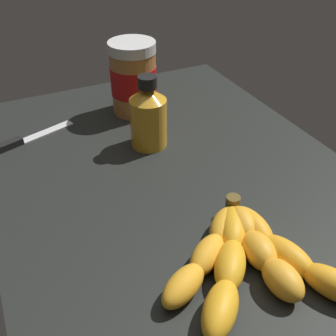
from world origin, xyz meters
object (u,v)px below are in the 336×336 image
banana_bunch (246,255)px  peanut_butter_jar (133,78)px  honey_bottle (148,116)px  butter_knife (22,140)px

banana_bunch → peanut_butter_jar: size_ratio=1.58×
honey_bottle → butter_knife: 23.54cm
peanut_butter_jar → butter_knife: bearing=-83.4°
honey_bottle → peanut_butter_jar: bearing=169.2°
honey_bottle → butter_knife: honey_bottle is taller
butter_knife → banana_bunch: bearing=26.3°
banana_bunch → butter_knife: size_ratio=1.33×
banana_bunch → butter_knife: (-40.95, -20.22, -1.30)cm
peanut_butter_jar → butter_knife: size_ratio=0.84×
banana_bunch → butter_knife: bearing=-153.7°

